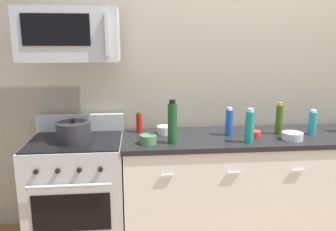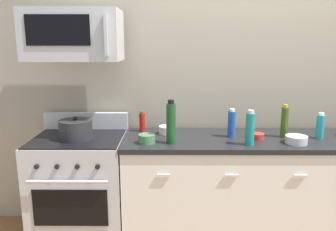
% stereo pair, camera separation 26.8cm
% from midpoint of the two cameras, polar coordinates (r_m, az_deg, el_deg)
% --- Properties ---
extents(back_wall, '(5.31, 0.10, 2.70)m').
position_cam_midpoint_polar(back_wall, '(3.21, 10.02, 6.03)').
color(back_wall, '#9E937F').
rests_on(back_wall, ground_plane).
extents(counter_unit, '(2.22, 0.66, 0.92)m').
position_cam_midpoint_polar(counter_unit, '(3.06, 11.46, -11.68)').
color(counter_unit, silver).
rests_on(counter_unit, ground_plane).
extents(range_oven, '(0.76, 0.69, 1.07)m').
position_cam_midpoint_polar(range_oven, '(3.00, -17.55, -12.30)').
color(range_oven, '#B7BABF').
rests_on(range_oven, ground_plane).
extents(microwave, '(0.74, 0.44, 0.40)m').
position_cam_midpoint_polar(microwave, '(2.79, -19.11, 12.86)').
color(microwave, '#B7BABF').
extents(bottle_dish_soap, '(0.07, 0.07, 0.22)m').
position_cam_midpoint_polar(bottle_dish_soap, '(3.06, 21.17, -1.18)').
color(bottle_dish_soap, teal).
rests_on(bottle_dish_soap, countertop_slab).
extents(bottle_wine_green, '(0.07, 0.07, 0.35)m').
position_cam_midpoint_polar(bottle_wine_green, '(2.59, -2.21, -1.29)').
color(bottle_wine_green, '#19471E').
rests_on(bottle_wine_green, countertop_slab).
extents(bottle_olive_oil, '(0.06, 0.06, 0.28)m').
position_cam_midpoint_polar(bottle_olive_oil, '(2.97, 16.02, -0.62)').
color(bottle_olive_oil, '#385114').
rests_on(bottle_olive_oil, countertop_slab).
extents(bottle_sparkling_teal, '(0.07, 0.07, 0.27)m').
position_cam_midpoint_polar(bottle_sparkling_teal, '(2.66, 10.98, -1.88)').
color(bottle_sparkling_teal, '#197F7A').
rests_on(bottle_sparkling_teal, countertop_slab).
extents(bottle_soda_blue, '(0.07, 0.07, 0.24)m').
position_cam_midpoint_polar(bottle_soda_blue, '(2.85, 7.77, -1.15)').
color(bottle_soda_blue, '#1E4CA5').
rests_on(bottle_soda_blue, countertop_slab).
extents(bottle_hot_sauce_red, '(0.05, 0.05, 0.18)m').
position_cam_midpoint_polar(bottle_hot_sauce_red, '(2.95, -7.53, -1.22)').
color(bottle_hot_sauce_red, '#B21914').
rests_on(bottle_hot_sauce_red, countertop_slab).
extents(bowl_steel_prep, '(0.17, 0.17, 0.06)m').
position_cam_midpoint_polar(bowl_steel_prep, '(2.85, 17.96, -3.35)').
color(bowl_steel_prep, '#B2B5BA').
rests_on(bowl_steel_prep, countertop_slab).
extents(bowl_red_small, '(0.11, 0.11, 0.05)m').
position_cam_midpoint_polar(bowl_red_small, '(2.86, 11.90, -3.07)').
color(bowl_red_small, '#B72D28').
rests_on(bowl_red_small, countertop_slab).
extents(bowl_white_ceramic, '(0.14, 0.14, 0.07)m').
position_cam_midpoint_polar(bowl_white_ceramic, '(2.89, -3.17, -2.48)').
color(bowl_white_ceramic, white).
rests_on(bowl_white_ceramic, countertop_slab).
extents(bowl_green_glaze, '(0.13, 0.13, 0.07)m').
position_cam_midpoint_polar(bowl_green_glaze, '(2.62, -6.35, -4.06)').
color(bowl_green_glaze, '#477A4C').
rests_on(bowl_green_glaze, countertop_slab).
extents(stockpot, '(0.27, 0.27, 0.19)m').
position_cam_midpoint_polar(stockpot, '(2.78, -18.48, -2.72)').
color(stockpot, '#262628').
rests_on(stockpot, range_oven).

